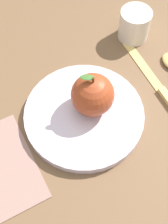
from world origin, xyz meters
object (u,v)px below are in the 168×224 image
object	(u,v)px
dinner_plate	(84,115)
cup	(135,23)
apple	(92,96)
knife	(156,83)

from	to	relation	value
dinner_plate	cup	size ratio (longest dim) A/B	3.31
apple	cup	size ratio (longest dim) A/B	1.32
dinner_plate	knife	bearing A→B (deg)	-134.96
apple	cup	xyz separation A→B (m)	(-0.03, -0.21, -0.02)
knife	dinner_plate	bearing A→B (deg)	45.04
cup	knife	size ratio (longest dim) A/B	0.38
cup	knife	xyz separation A→B (m)	(-0.07, 0.11, -0.03)
dinner_plate	apple	bearing A→B (deg)	-123.33
cup	knife	distance (m)	0.14
cup	apple	bearing A→B (deg)	81.22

